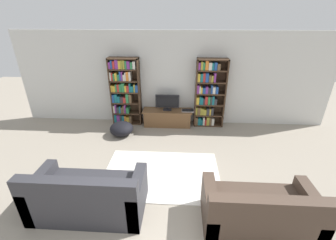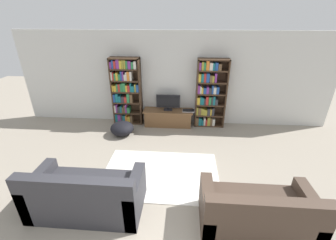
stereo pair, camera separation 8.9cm
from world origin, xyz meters
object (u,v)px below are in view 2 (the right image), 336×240
at_px(bookshelf_right, 209,94).
at_px(television, 168,102).
at_px(tv_stand, 168,118).
at_px(laptop, 189,111).
at_px(couch_right_sofa, 257,213).
at_px(bookshelf_left, 125,91).
at_px(beanbag_ottoman, 122,128).
at_px(couch_left_sectional, 87,195).

relative_size(bookshelf_right, television, 2.86).
distance_m(tv_stand, laptop, 0.63).
relative_size(laptop, couch_right_sofa, 0.21).
height_order(bookshelf_left, bookshelf_right, same).
xyz_separation_m(laptop, beanbag_ottoman, (-1.78, -0.63, -0.31)).
bearing_deg(couch_left_sectional, television, 71.66).
bearing_deg(bookshelf_left, tv_stand, -4.84).
relative_size(bookshelf_left, television, 2.86).
distance_m(television, couch_left_sectional, 3.46).
relative_size(tv_stand, couch_left_sectional, 0.79).
bearing_deg(couch_right_sofa, television, 114.95).
distance_m(television, laptop, 0.63).
xyz_separation_m(bookshelf_right, couch_right_sofa, (0.45, -3.51, -0.66)).
relative_size(bookshelf_left, couch_left_sectional, 1.08).
bearing_deg(television, bookshelf_left, 175.78).
relative_size(bookshelf_right, beanbag_ottoman, 3.09).
distance_m(bookshelf_right, beanbag_ottoman, 2.57).
xyz_separation_m(bookshelf_left, couch_left_sectional, (0.15, -3.35, -0.68)).
bearing_deg(laptop, bookshelf_left, 175.98).
relative_size(tv_stand, beanbag_ottoman, 2.27).
height_order(bookshelf_right, tv_stand, bookshelf_right).
xyz_separation_m(bookshelf_right, television, (-1.14, -0.09, -0.24)).
relative_size(bookshelf_left, bookshelf_right, 1.00).
relative_size(television, laptop, 1.96).
relative_size(bookshelf_right, laptop, 5.59).
bearing_deg(bookshelf_left, couch_left_sectional, -87.52).
height_order(television, beanbag_ottoman, television).
xyz_separation_m(bookshelf_left, couch_right_sofa, (2.81, -3.50, -0.69)).
xyz_separation_m(couch_left_sectional, couch_right_sofa, (2.67, -0.15, -0.01)).
bearing_deg(couch_left_sectional, bookshelf_left, 92.48).
distance_m(bookshelf_left, beanbag_ottoman, 1.11).
bearing_deg(bookshelf_left, television, -4.22).
height_order(bookshelf_right, laptop, bookshelf_right).
relative_size(television, couch_left_sectional, 0.38).
bearing_deg(laptop, bookshelf_right, 13.18).
bearing_deg(beanbag_ottoman, laptop, 19.65).
relative_size(tv_stand, couch_right_sofa, 0.85).
height_order(couch_right_sofa, beanbag_ottoman, couch_right_sofa).
height_order(bookshelf_right, television, bookshelf_right).
bearing_deg(beanbag_ottoman, television, 29.37).
distance_m(bookshelf_right, couch_left_sectional, 4.07).
xyz_separation_m(bookshelf_right, couch_left_sectional, (-2.22, -3.35, -0.65)).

